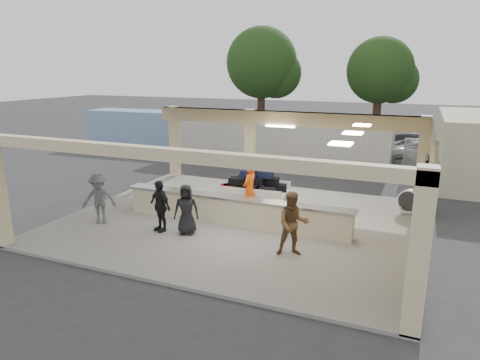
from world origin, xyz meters
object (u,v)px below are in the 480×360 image
at_px(passenger_c, 99,199).
at_px(container_blue, 154,129).
at_px(baggage_counter, 234,211).
at_px(drum_fan, 410,201).
at_px(passenger_d, 186,209).
at_px(luggage_cart, 253,187).
at_px(car_dark, 419,146).
at_px(baggage_handler, 250,189).
at_px(passenger_a, 293,224).
at_px(car_white_a, 434,154).
at_px(container_white, 277,139).
at_px(passenger_b, 160,206).

bearing_deg(passenger_c, container_blue, 89.18).
xyz_separation_m(baggage_counter, drum_fan, (5.50, 3.51, 0.00)).
bearing_deg(container_blue, baggage_counter, -50.00).
relative_size(passenger_c, passenger_d, 1.07).
bearing_deg(luggage_cart, car_dark, 63.05).
bearing_deg(baggage_handler, drum_fan, 122.01).
xyz_separation_m(passenger_a, car_white_a, (3.90, 14.34, -0.25)).
xyz_separation_m(car_white_a, container_white, (-8.40, -1.94, 0.59)).
relative_size(passenger_c, container_white, 0.14).
xyz_separation_m(passenger_a, container_blue, (-13.98, 13.98, 0.21)).
height_order(baggage_handler, car_dark, baggage_handler).
relative_size(baggage_handler, container_white, 0.15).
relative_size(baggage_handler, passenger_b, 1.11).
xyz_separation_m(passenger_d, car_dark, (6.71, 16.78, -0.20)).
relative_size(drum_fan, baggage_handler, 0.48).
bearing_deg(passenger_b, drum_fan, 56.18).
relative_size(baggage_counter, passenger_b, 4.78).
distance_m(baggage_handler, container_blue, 16.08).
xyz_separation_m(baggage_handler, container_blue, (-11.56, 11.18, 0.19)).
bearing_deg(passenger_d, drum_fan, 16.06).
distance_m(drum_fan, passenger_b, 9.02).
height_order(passenger_b, container_white, container_white).
bearing_deg(car_dark, car_white_a, -128.12).
relative_size(baggage_counter, car_dark, 1.90).
xyz_separation_m(container_white, container_blue, (-9.48, 1.58, -0.13)).
distance_m(baggage_handler, passenger_b, 3.38).
distance_m(baggage_handler, car_dark, 15.28).
relative_size(baggage_handler, car_dark, 0.44).
height_order(baggage_counter, baggage_handler, baggage_handler).
bearing_deg(baggage_counter, passenger_c, -158.42).
height_order(passenger_c, container_white, container_white).
relative_size(baggage_handler, passenger_c, 1.08).
relative_size(baggage_handler, passenger_d, 1.16).
distance_m(luggage_cart, passenger_a, 4.46).
distance_m(passenger_a, car_white_a, 14.86).
distance_m(baggage_handler, passenger_d, 2.80).
xyz_separation_m(luggage_cart, passenger_b, (-1.93, -3.47, 0.05)).
height_order(passenger_c, car_white_a, passenger_c).
distance_m(luggage_cart, passenger_d, 3.51).
bearing_deg(baggage_handler, car_white_a, 159.58).
relative_size(baggage_counter, passenger_d, 4.99).
relative_size(baggage_counter, drum_fan, 8.92).
xyz_separation_m(passenger_c, container_white, (2.34, 12.45, 0.40)).
xyz_separation_m(luggage_cart, drum_fan, (5.56, 1.53, -0.31)).
height_order(baggage_handler, container_white, container_white).
height_order(passenger_b, car_dark, passenger_b).
relative_size(car_dark, container_white, 0.34).
distance_m(passenger_c, container_blue, 15.75).
bearing_deg(container_white, car_white_a, 13.55).
bearing_deg(passenger_b, baggage_counter, 59.30).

